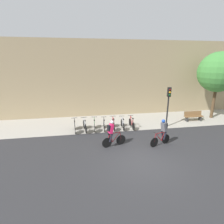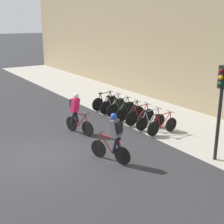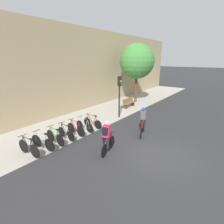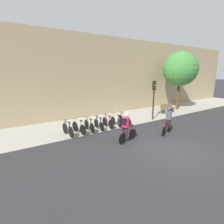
# 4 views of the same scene
# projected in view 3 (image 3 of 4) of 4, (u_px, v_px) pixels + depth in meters

# --- Properties ---
(ground) EXTENTS (200.00, 200.00, 0.00)m
(ground) POSITION_uv_depth(u_px,v_px,m) (158.00, 155.00, 8.71)
(ground) COLOR #2B2B2D
(kerb_strip) EXTENTS (44.00, 4.50, 0.01)m
(kerb_strip) POSITION_uv_depth(u_px,v_px,m) (69.00, 126.00, 12.57)
(kerb_strip) COLOR #A39E93
(kerb_strip) RESTS_ON ground
(building_facade) EXTENTS (44.00, 0.60, 7.28)m
(building_facade) POSITION_uv_depth(u_px,v_px,m) (43.00, 72.00, 12.96)
(building_facade) COLOR #9E8966
(building_facade) RESTS_ON ground
(cyclist_pink) EXTENTS (1.62, 0.60, 1.77)m
(cyclist_pink) POSITION_uv_depth(u_px,v_px,m) (107.00, 137.00, 8.60)
(cyclist_pink) COLOR black
(cyclist_pink) RESTS_ON ground
(cyclist_grey) EXTENTS (1.58, 0.68, 1.76)m
(cyclist_grey) POSITION_uv_depth(u_px,v_px,m) (143.00, 120.00, 10.97)
(cyclist_grey) COLOR black
(cyclist_grey) RESTS_ON ground
(parked_bike_0) EXTENTS (0.46, 1.67, 0.99)m
(parked_bike_0) POSITION_uv_depth(u_px,v_px,m) (29.00, 148.00, 8.62)
(parked_bike_0) COLOR black
(parked_bike_0) RESTS_ON ground
(parked_bike_1) EXTENTS (0.46, 1.71, 0.99)m
(parked_bike_1) POSITION_uv_depth(u_px,v_px,m) (43.00, 142.00, 9.20)
(parked_bike_1) COLOR black
(parked_bike_1) RESTS_ON ground
(parked_bike_2) EXTENTS (0.46, 1.69, 0.99)m
(parked_bike_2) POSITION_uv_depth(u_px,v_px,m) (55.00, 137.00, 9.79)
(parked_bike_2) COLOR black
(parked_bike_2) RESTS_ON ground
(parked_bike_3) EXTENTS (0.46, 1.62, 0.95)m
(parked_bike_3) POSITION_uv_depth(u_px,v_px,m) (66.00, 133.00, 10.38)
(parked_bike_3) COLOR black
(parked_bike_3) RESTS_ON ground
(parked_bike_4) EXTENTS (0.46, 1.64, 0.98)m
(parked_bike_4) POSITION_uv_depth(u_px,v_px,m) (76.00, 129.00, 10.96)
(parked_bike_4) COLOR black
(parked_bike_4) RESTS_ON ground
(parked_bike_5) EXTENTS (0.46, 1.61, 0.94)m
(parked_bike_5) POSITION_uv_depth(u_px,v_px,m) (85.00, 126.00, 11.55)
(parked_bike_5) COLOR black
(parked_bike_5) RESTS_ON ground
(parked_bike_6) EXTENTS (0.46, 1.66, 0.95)m
(parked_bike_6) POSITION_uv_depth(u_px,v_px,m) (92.00, 122.00, 12.14)
(parked_bike_6) COLOR black
(parked_bike_6) RESTS_ON ground
(traffic_light_pole) EXTENTS (0.26, 0.30, 3.32)m
(traffic_light_pole) POSITION_uv_depth(u_px,v_px,m) (119.00, 89.00, 13.71)
(traffic_light_pole) COLOR black
(traffic_light_pole) RESTS_ON ground
(bench) EXTENTS (1.72, 0.44, 0.89)m
(bench) POSITION_uv_depth(u_px,v_px,m) (129.00, 102.00, 17.23)
(bench) COLOR brown
(bench) RESTS_ON ground
(street_tree_0) EXTENTS (3.64, 3.64, 6.18)m
(street_tree_0) POSITION_uv_depth(u_px,v_px,m) (137.00, 61.00, 18.20)
(street_tree_0) COLOR #4C3823
(street_tree_0) RESTS_ON ground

